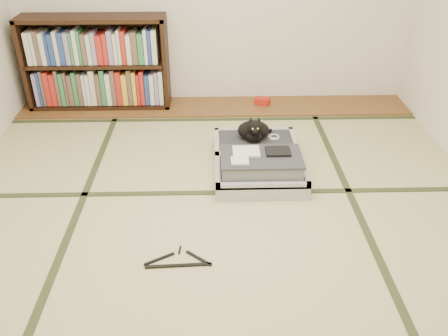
{
  "coord_description": "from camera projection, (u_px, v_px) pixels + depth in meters",
  "views": [
    {
      "loc": [
        -0.03,
        -2.58,
        2.01
      ],
      "look_at": [
        0.05,
        0.35,
        0.25
      ],
      "focal_mm": 38.0,
      "sensor_mm": 36.0,
      "label": 1
    }
  ],
  "objects": [
    {
      "name": "room_shell",
      "position": [
        216.0,
        5.0,
        2.49
      ],
      "size": [
        4.5,
        4.5,
        4.5
      ],
      "color": "white",
      "rests_on": "ground"
    },
    {
      "name": "floor",
      "position": [
        218.0,
        226.0,
        3.25
      ],
      "size": [
        4.5,
        4.5,
        0.0
      ],
      "primitive_type": "plane",
      "color": "tan",
      "rests_on": "ground"
    },
    {
      "name": "bookcase",
      "position": [
        97.0,
        65.0,
        4.76
      ],
      "size": [
        1.42,
        0.32,
        0.92
      ],
      "color": "black",
      "rests_on": "wood_strip"
    },
    {
      "name": "tatami_borders",
      "position": [
        217.0,
        186.0,
        3.67
      ],
      "size": [
        4.0,
        4.5,
        0.01
      ],
      "color": "#2D381E",
      "rests_on": "ground"
    },
    {
      "name": "cable_coil",
      "position": [
        274.0,
        137.0,
        4.07
      ],
      "size": [
        0.1,
        0.1,
        0.02
      ],
      "color": "white",
      "rests_on": "suitcase"
    },
    {
      "name": "suitcase",
      "position": [
        258.0,
        161.0,
        3.81
      ],
      "size": [
        0.7,
        0.93,
        0.27
      ],
      "color": "#ADADB2",
      "rests_on": "floor"
    },
    {
      "name": "red_item",
      "position": [
        262.0,
        101.0,
        4.97
      ],
      "size": [
        0.17,
        0.14,
        0.07
      ],
      "primitive_type": "cube",
      "rotation": [
        0.0,
        0.0,
        -0.38
      ],
      "color": "red",
      "rests_on": "wood_strip"
    },
    {
      "name": "cat",
      "position": [
        254.0,
        130.0,
        3.99
      ],
      "size": [
        0.31,
        0.31,
        0.25
      ],
      "color": "black",
      "rests_on": "suitcase"
    },
    {
      "name": "hanger",
      "position": [
        179.0,
        262.0,
        2.92
      ],
      "size": [
        0.42,
        0.2,
        0.01
      ],
      "color": "black",
      "rests_on": "floor"
    },
    {
      "name": "wood_strip",
      "position": [
        215.0,
        107.0,
        4.96
      ],
      "size": [
        4.0,
        0.5,
        0.02
      ],
      "primitive_type": "cube",
      "color": "brown",
      "rests_on": "ground"
    }
  ]
}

